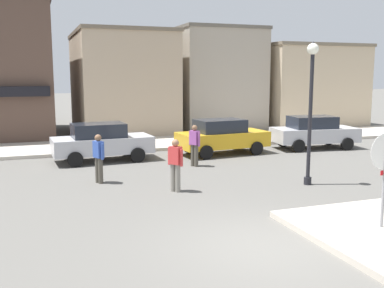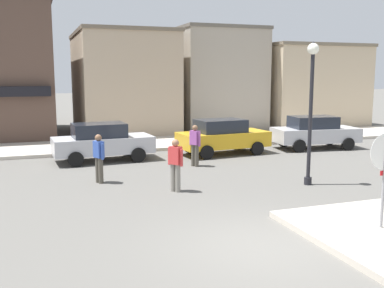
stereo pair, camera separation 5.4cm
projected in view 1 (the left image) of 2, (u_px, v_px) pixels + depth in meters
name	position (u px, v px, depth m)	size (l,w,h in m)	color
ground_plane	(266.00, 247.00, 9.26)	(160.00, 160.00, 0.00)	#5B5954
kerb_far	(128.00, 145.00, 22.30)	(80.00, 4.00, 0.15)	beige
lamp_post	(311.00, 93.00, 14.09)	(0.36, 0.36, 4.54)	black
parked_car_nearest	(102.00, 142.00, 18.35)	(4.09, 2.05, 1.56)	#B7B7BC
parked_car_second	(222.00, 136.00, 19.94)	(4.13, 2.14, 1.56)	gold
parked_car_third	(314.00, 132.00, 21.47)	(4.17, 2.22, 1.56)	#B7B7BC
pedestrian_crossing_near	(99.00, 157.00, 14.61)	(0.34, 0.54, 1.61)	#4C473D
pedestrian_crossing_far	(175.00, 164.00, 13.53)	(0.39, 0.50, 1.61)	gray
pedestrian_kerb_side	(195.00, 144.00, 17.28)	(0.36, 0.53, 1.61)	#4C473D
building_storefront_left_near	(121.00, 83.00, 27.55)	(5.47, 8.15, 6.03)	tan
building_storefront_left_mid	(213.00, 79.00, 29.15)	(5.31, 5.75, 6.42)	#9E9384
building_storefront_right_near	(296.00, 85.00, 31.70)	(6.99, 7.65, 5.49)	tan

